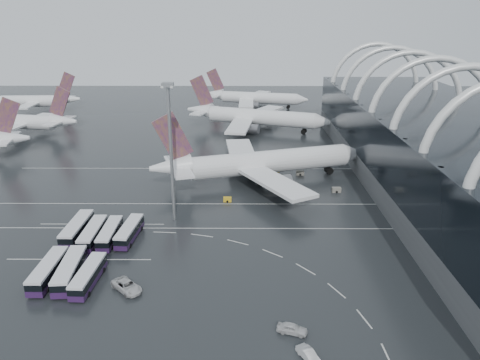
{
  "coord_description": "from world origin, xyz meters",
  "views": [
    {
      "loc": [
        7.76,
        -95.74,
        45.17
      ],
      "look_at": [
        7.11,
        10.22,
        7.0
      ],
      "focal_mm": 35.0,
      "sensor_mm": 36.0,
      "label": 1
    }
  ],
  "objects_px": {
    "bus_row_far_b": "(70,270)",
    "bus_row_far_c": "(88,276)",
    "floodlight_mast": "(170,136)",
    "bus_row_near_a": "(77,229)",
    "bus_row_near_c": "(110,233)",
    "gse_cart_belly_c": "(227,199)",
    "gse_cart_belly_d": "(336,190)",
    "bus_row_near_b": "(93,233)",
    "van_curve_b": "(292,329)",
    "bus_row_near_d": "(129,231)",
    "gse_cart_belly_a": "(284,188)",
    "jet_remote_far": "(37,101)",
    "airliner_main": "(260,163)",
    "bus_row_far_a": "(48,270)",
    "airliner_gate_b": "(254,117)",
    "van_curve_a": "(127,286)",
    "airliner_gate_c": "(253,98)",
    "gse_cart_belly_b": "(300,173)",
    "van_curve_c": "(309,355)",
    "gse_cart_belly_e": "(275,170)",
    "jet_remote_mid": "(26,122)"
  },
  "relations": [
    {
      "from": "airliner_gate_c",
      "to": "van_curve_a",
      "type": "xyz_separation_m",
      "value": [
        -25.11,
        -163.94,
        -3.82
      ]
    },
    {
      "from": "bus_row_far_c",
      "to": "floodlight_mast",
      "type": "distance_m",
      "value": 34.75
    },
    {
      "from": "airliner_main",
      "to": "bus_row_far_a",
      "type": "bearing_deg",
      "value": -144.91
    },
    {
      "from": "van_curve_b",
      "to": "floodlight_mast",
      "type": "xyz_separation_m",
      "value": [
        -23.19,
        40.69,
        18.89
      ]
    },
    {
      "from": "bus_row_near_b",
      "to": "gse_cart_belly_d",
      "type": "bearing_deg",
      "value": -63.58
    },
    {
      "from": "jet_remote_mid",
      "to": "gse_cart_belly_c",
      "type": "bearing_deg",
      "value": 149.06
    },
    {
      "from": "bus_row_near_b",
      "to": "van_curve_b",
      "type": "distance_m",
      "value": 48.63
    },
    {
      "from": "airliner_main",
      "to": "gse_cart_belly_d",
      "type": "bearing_deg",
      "value": -39.51
    },
    {
      "from": "bus_row_near_c",
      "to": "gse_cart_belly_a",
      "type": "xyz_separation_m",
      "value": [
        38.8,
        29.82,
        -1.12
      ]
    },
    {
      "from": "airliner_gate_b",
      "to": "gse_cart_belly_c",
      "type": "bearing_deg",
      "value": -76.82
    },
    {
      "from": "bus_row_near_c",
      "to": "gse_cart_belly_c",
      "type": "height_order",
      "value": "bus_row_near_c"
    },
    {
      "from": "airliner_gate_c",
      "to": "bus_row_far_c",
      "type": "distance_m",
      "value": 165.1
    },
    {
      "from": "bus_row_near_b",
      "to": "jet_remote_far",
      "type": "bearing_deg",
      "value": 25.92
    },
    {
      "from": "bus_row_far_a",
      "to": "van_curve_a",
      "type": "relative_size",
      "value": 2.05
    },
    {
      "from": "gse_cart_belly_d",
      "to": "van_curve_b",
      "type": "bearing_deg",
      "value": -106.77
    },
    {
      "from": "bus_row_near_d",
      "to": "gse_cart_belly_c",
      "type": "xyz_separation_m",
      "value": [
        19.99,
        20.69,
        -1.12
      ]
    },
    {
      "from": "bus_row_far_b",
      "to": "bus_row_far_c",
      "type": "height_order",
      "value": "bus_row_far_b"
    },
    {
      "from": "jet_remote_far",
      "to": "van_curve_a",
      "type": "relative_size",
      "value": 6.76
    },
    {
      "from": "floodlight_mast",
      "to": "bus_row_near_a",
      "type": "bearing_deg",
      "value": -154.69
    },
    {
      "from": "van_curve_c",
      "to": "gse_cart_belly_b",
      "type": "bearing_deg",
      "value": 55.51
    },
    {
      "from": "gse_cart_belly_d",
      "to": "van_curve_c",
      "type": "bearing_deg",
      "value": -103.92
    },
    {
      "from": "airliner_gate_b",
      "to": "bus_row_near_c",
      "type": "bearing_deg",
      "value": -88.8
    },
    {
      "from": "van_curve_a",
      "to": "gse_cart_belly_d",
      "type": "relative_size",
      "value": 2.74
    },
    {
      "from": "jet_remote_far",
      "to": "bus_row_far_c",
      "type": "bearing_deg",
      "value": 112.93
    },
    {
      "from": "bus_row_far_a",
      "to": "gse_cart_belly_a",
      "type": "height_order",
      "value": "bus_row_far_a"
    },
    {
      "from": "airliner_main",
      "to": "bus_row_far_a",
      "type": "height_order",
      "value": "airliner_main"
    },
    {
      "from": "airliner_gate_c",
      "to": "bus_row_far_c",
      "type": "height_order",
      "value": "airliner_gate_c"
    },
    {
      "from": "floodlight_mast",
      "to": "gse_cart_belly_a",
      "type": "xyz_separation_m",
      "value": [
        26.86,
        18.87,
        -19.12
      ]
    },
    {
      "from": "airliner_main",
      "to": "bus_row_far_b",
      "type": "bearing_deg",
      "value": -142.04
    },
    {
      "from": "airliner_gate_b",
      "to": "van_curve_c",
      "type": "xyz_separation_m",
      "value": [
        4.61,
        -132.97,
        -4.57
      ]
    },
    {
      "from": "jet_remote_far",
      "to": "gse_cart_belly_e",
      "type": "relative_size",
      "value": 18.26
    },
    {
      "from": "jet_remote_far",
      "to": "airliner_gate_c",
      "type": "bearing_deg",
      "value": -176.88
    },
    {
      "from": "floodlight_mast",
      "to": "bus_row_near_d",
      "type": "bearing_deg",
      "value": -128.97
    },
    {
      "from": "bus_row_near_b",
      "to": "airliner_main",
      "type": "bearing_deg",
      "value": -44.95
    },
    {
      "from": "airliner_main",
      "to": "gse_cart_belly_a",
      "type": "bearing_deg",
      "value": -64.34
    },
    {
      "from": "gse_cart_belly_e",
      "to": "van_curve_a",
      "type": "bearing_deg",
      "value": -115.1
    },
    {
      "from": "bus_row_far_a",
      "to": "van_curve_a",
      "type": "height_order",
      "value": "bus_row_far_a"
    },
    {
      "from": "airliner_main",
      "to": "gse_cart_belly_b",
      "type": "height_order",
      "value": "airliner_main"
    },
    {
      "from": "airliner_gate_c",
      "to": "bus_row_near_a",
      "type": "xyz_separation_m",
      "value": [
        -40.38,
        -143.54,
        -2.85
      ]
    },
    {
      "from": "gse_cart_belly_c",
      "to": "gse_cart_belly_d",
      "type": "relative_size",
      "value": 0.88
    },
    {
      "from": "van_curve_b",
      "to": "gse_cart_belly_d",
      "type": "xyz_separation_m",
      "value": [
        17.52,
        58.16,
        -0.15
      ]
    },
    {
      "from": "airliner_gate_b",
      "to": "airliner_gate_c",
      "type": "distance_m",
      "value": 47.71
    },
    {
      "from": "gse_cart_belly_d",
      "to": "van_curve_a",
      "type": "bearing_deg",
      "value": -133.61
    },
    {
      "from": "jet_remote_mid",
      "to": "gse_cart_belly_c",
      "type": "distance_m",
      "value": 105.26
    },
    {
      "from": "airliner_gate_b",
      "to": "bus_row_far_c",
      "type": "relative_size",
      "value": 4.8
    },
    {
      "from": "floodlight_mast",
      "to": "gse_cart_belly_e",
      "type": "xyz_separation_m",
      "value": [
        25.55,
        33.7,
        -19.03
      ]
    },
    {
      "from": "van_curve_b",
      "to": "gse_cart_belly_b",
      "type": "bearing_deg",
      "value": 9.76
    },
    {
      "from": "van_curve_a",
      "to": "gse_cart_belly_b",
      "type": "xyz_separation_m",
      "value": [
        36.74,
        60.98,
        -0.28
      ]
    },
    {
      "from": "bus_row_near_b",
      "to": "floodlight_mast",
      "type": "relative_size",
      "value": 0.41
    },
    {
      "from": "jet_remote_far",
      "to": "bus_row_near_c",
      "type": "distance_m",
      "value": 152.92
    }
  ]
}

